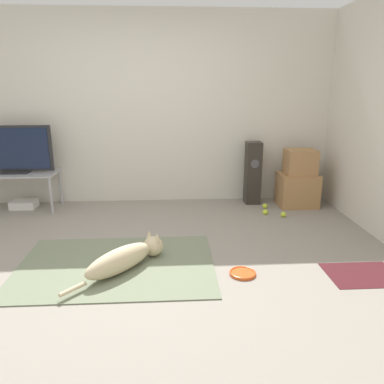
{
  "coord_description": "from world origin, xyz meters",
  "views": [
    {
      "loc": [
        0.36,
        -3.1,
        1.59
      ],
      "look_at": [
        0.6,
        0.89,
        0.45
      ],
      "focal_mm": 35.0,
      "sensor_mm": 36.0,
      "label": 1
    }
  ],
  "objects": [
    {
      "name": "area_rug",
      "position": [
        -0.15,
        0.04,
        0.01
      ],
      "size": [
        1.78,
        1.25,
        0.01
      ],
      "color": "slate",
      "rests_on": "ground_plane"
    },
    {
      "name": "tennis_ball_loose_on_carpet",
      "position": [
        1.77,
        1.25,
        0.03
      ],
      "size": [
        0.07,
        0.07,
        0.07
      ],
      "color": "#C6E033",
      "rests_on": "ground_plane"
    },
    {
      "name": "cardboard_box_upper",
      "position": [
        2.09,
        1.7,
        0.61
      ],
      "size": [
        0.39,
        0.32,
        0.33
      ],
      "color": "#A87A4C",
      "rests_on": "cardboard_box_lower"
    },
    {
      "name": "tennis_ball_near_speaker",
      "position": [
        1.56,
        1.35,
        0.03
      ],
      "size": [
        0.07,
        0.07,
        0.07
      ],
      "color": "#C6E033",
      "rests_on": "ground_plane"
    },
    {
      "name": "tennis_ball_by_boxes",
      "position": [
        1.62,
        1.6,
        0.03
      ],
      "size": [
        0.07,
        0.07,
        0.07
      ],
      "color": "#C6E033",
      "rests_on": "ground_plane"
    },
    {
      "name": "floor_speaker",
      "position": [
        1.5,
        1.87,
        0.43
      ],
      "size": [
        0.2,
        0.21,
        0.86
      ],
      "color": "#2D2823",
      "rests_on": "ground_plane"
    },
    {
      "name": "dog",
      "position": [
        -0.04,
        -0.04,
        0.12
      ],
      "size": [
        0.79,
        0.86,
        0.25
      ],
      "color": "beige",
      "rests_on": "area_rug"
    },
    {
      "name": "door_mat",
      "position": [
        2.02,
        -0.26,
        0.0
      ],
      "size": [
        0.62,
        0.46,
        0.01
      ],
      "color": "#47191E",
      "rests_on": "ground_plane"
    },
    {
      "name": "tv_stand",
      "position": [
        -1.65,
        1.79,
        0.44
      ],
      "size": [
        1.03,
        0.5,
        0.49
      ],
      "color": "#A8A8AD",
      "rests_on": "ground_plane"
    },
    {
      "name": "ground_plane",
      "position": [
        0.0,
        0.0,
        0.0
      ],
      "size": [
        12.0,
        12.0,
        0.0
      ],
      "primitive_type": "plane",
      "color": "gray"
    },
    {
      "name": "frisbee",
      "position": [
        0.97,
        -0.19,
        0.01
      ],
      "size": [
        0.23,
        0.23,
        0.03
      ],
      "color": "#DB511E",
      "rests_on": "ground_plane"
    },
    {
      "name": "tv",
      "position": [
        -1.65,
        1.79,
        0.79
      ],
      "size": [
        0.97,
        0.2,
        0.61
      ],
      "color": "#232326",
      "rests_on": "tv_stand"
    },
    {
      "name": "wall_back",
      "position": [
        0.0,
        2.1,
        1.27
      ],
      "size": [
        8.0,
        0.06,
        2.55
      ],
      "color": "beige",
      "rests_on": "ground_plane"
    },
    {
      "name": "cardboard_box_lower",
      "position": [
        2.08,
        1.71,
        0.22
      ],
      "size": [
        0.51,
        0.42,
        0.44
      ],
      "color": "#A87A4C",
      "rests_on": "ground_plane"
    },
    {
      "name": "game_console",
      "position": [
        -1.62,
        1.82,
        0.05
      ],
      "size": [
        0.32,
        0.24,
        0.1
      ],
      "color": "white",
      "rests_on": "ground_plane"
    }
  ]
}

